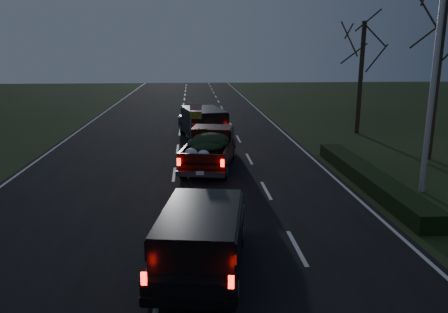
{
  "coord_description": "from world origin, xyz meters",
  "views": [
    {
      "loc": [
        0.82,
        -13.26,
        5.24
      ],
      "look_at": [
        2.01,
        2.85,
        1.3
      ],
      "focal_mm": 35.0,
      "sensor_mm": 36.0,
      "label": 1
    }
  ],
  "objects_px": {
    "rear_suv": "(201,233)",
    "lead_suv": "(203,120)",
    "light_pole": "(438,43)",
    "pickup_truck": "(210,147)"
  },
  "relations": [
    {
      "from": "lead_suv",
      "to": "rear_suv",
      "type": "distance_m",
      "value": 16.39
    },
    {
      "from": "rear_suv",
      "to": "light_pole",
      "type": "bearing_deg",
      "value": 41.79
    },
    {
      "from": "light_pole",
      "to": "rear_suv",
      "type": "distance_m",
      "value": 11.12
    },
    {
      "from": "light_pole",
      "to": "pickup_truck",
      "type": "bearing_deg",
      "value": 152.8
    },
    {
      "from": "lead_suv",
      "to": "rear_suv",
      "type": "xyz_separation_m",
      "value": [
        -0.5,
        -16.39,
        -0.15
      ]
    },
    {
      "from": "pickup_truck",
      "to": "rear_suv",
      "type": "distance_m",
      "value": 9.64
    },
    {
      "from": "pickup_truck",
      "to": "light_pole",
      "type": "bearing_deg",
      "value": -16.72
    },
    {
      "from": "light_pole",
      "to": "pickup_truck",
      "type": "relative_size",
      "value": 1.73
    },
    {
      "from": "rear_suv",
      "to": "lead_suv",
      "type": "bearing_deg",
      "value": 96.88
    },
    {
      "from": "pickup_truck",
      "to": "lead_suv",
      "type": "xyz_separation_m",
      "value": [
        -0.11,
        6.77,
        0.14
      ]
    }
  ]
}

